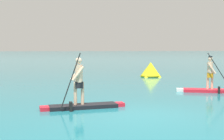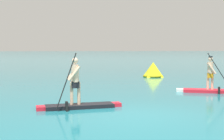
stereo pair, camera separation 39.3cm
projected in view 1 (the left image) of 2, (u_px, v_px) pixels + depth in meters
ground at (141, 115)px, 9.55m from camera, size 440.00×440.00×0.00m
paddleboarder_mid_center at (81, 98)px, 10.63m from camera, size 2.91×0.95×1.90m
paddleboarder_far_right at (212, 86)px, 14.60m from camera, size 3.12×1.70×1.84m
race_marker_buoy at (151, 70)px, 22.45m from camera, size 1.69×1.69×1.05m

